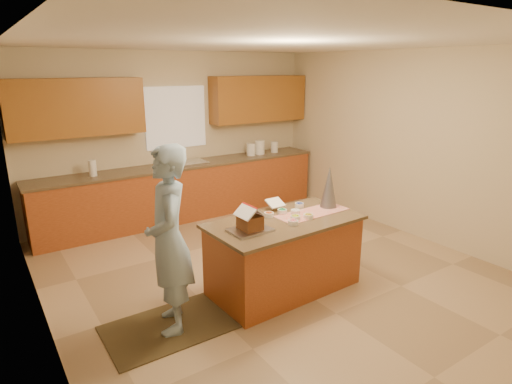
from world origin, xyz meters
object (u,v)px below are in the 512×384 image
(tinsel_tree, at_px, (329,187))
(boy, at_px, (169,240))
(gingerbread_house, at_px, (250,220))
(island_base, at_px, (284,256))

(tinsel_tree, xyz_separation_m, boy, (-2.05, -0.06, -0.18))
(boy, relative_size, gingerbread_house, 6.81)
(boy, xyz_separation_m, gingerbread_house, (0.85, -0.07, 0.05))
(island_base, relative_size, boy, 0.91)
(island_base, xyz_separation_m, gingerbread_house, (-0.50, -0.06, 0.55))
(island_base, distance_m, tinsel_tree, 0.99)
(tinsel_tree, xyz_separation_m, gingerbread_house, (-1.20, -0.13, -0.13))
(island_base, height_order, tinsel_tree, tinsel_tree)
(island_base, distance_m, boy, 1.44)
(boy, bearing_deg, island_base, 108.16)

